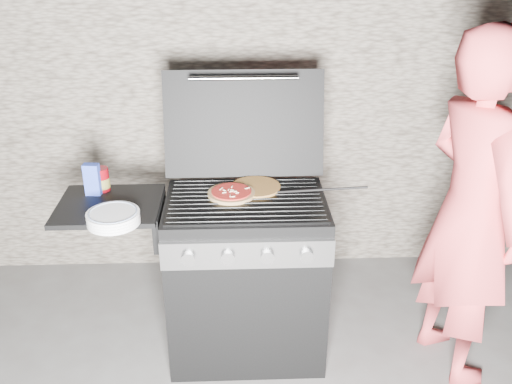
{
  "coord_description": "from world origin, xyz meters",
  "views": [
    {
      "loc": [
        -0.05,
        -2.51,
        2.15
      ],
      "look_at": [
        0.05,
        0.0,
        0.95
      ],
      "focal_mm": 40.0,
      "sensor_mm": 36.0,
      "label": 1
    }
  ],
  "objects_px": {
    "pizza_topped": "(231,193)",
    "sauce_jar": "(102,179)",
    "gas_grill": "(199,278)",
    "person": "(471,213)"
  },
  "relations": [
    {
      "from": "pizza_topped",
      "to": "sauce_jar",
      "type": "bearing_deg",
      "value": 171.17
    },
    {
      "from": "gas_grill",
      "to": "sauce_jar",
      "type": "distance_m",
      "value": 0.72
    },
    {
      "from": "person",
      "to": "pizza_topped",
      "type": "bearing_deg",
      "value": 64.64
    },
    {
      "from": "sauce_jar",
      "to": "pizza_topped",
      "type": "bearing_deg",
      "value": -8.83
    },
    {
      "from": "gas_grill",
      "to": "person",
      "type": "height_order",
      "value": "person"
    },
    {
      "from": "gas_grill",
      "to": "sauce_jar",
      "type": "bearing_deg",
      "value": 162.26
    },
    {
      "from": "gas_grill",
      "to": "person",
      "type": "distance_m",
      "value": 1.4
    },
    {
      "from": "pizza_topped",
      "to": "sauce_jar",
      "type": "distance_m",
      "value": 0.67
    },
    {
      "from": "sauce_jar",
      "to": "person",
      "type": "xyz_separation_m",
      "value": [
        1.8,
        -0.3,
        -0.07
      ]
    },
    {
      "from": "pizza_topped",
      "to": "sauce_jar",
      "type": "relative_size",
      "value": 1.94
    }
  ]
}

